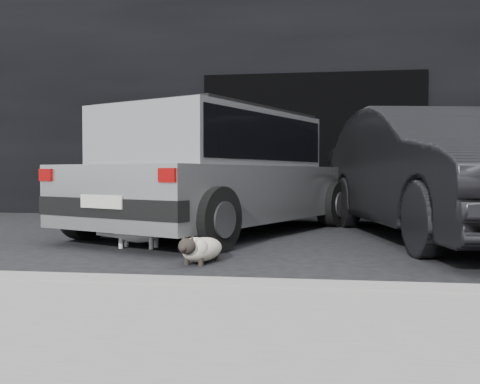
# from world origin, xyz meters

# --- Properties ---
(ground) EXTENTS (80.00, 80.00, 0.00)m
(ground) POSITION_xyz_m (0.00, 0.00, 0.00)
(ground) COLOR black
(ground) RESTS_ON ground
(building_facade) EXTENTS (34.00, 4.00, 5.00)m
(building_facade) POSITION_xyz_m (1.00, 6.00, 2.50)
(building_facade) COLOR black
(building_facade) RESTS_ON ground
(garage_opening) EXTENTS (4.00, 0.10, 2.60)m
(garage_opening) POSITION_xyz_m (1.00, 3.99, 1.30)
(garage_opening) COLOR black
(garage_opening) RESTS_ON ground
(curb) EXTENTS (18.00, 0.25, 0.12)m
(curb) POSITION_xyz_m (1.00, -2.60, 0.06)
(curb) COLOR gray
(curb) RESTS_ON ground
(sidewalk) EXTENTS (18.00, 2.20, 0.11)m
(sidewalk) POSITION_xyz_m (1.00, -3.80, 0.06)
(sidewalk) COLOR gray
(sidewalk) RESTS_ON ground
(silver_hatchback) EXTENTS (3.51, 4.70, 1.58)m
(silver_hatchback) POSITION_xyz_m (-0.20, 1.04, 0.86)
(silver_hatchback) COLOR #B3B5B8
(silver_hatchback) RESTS_ON ground
(second_car) EXTENTS (2.54, 5.03, 1.58)m
(second_car) POSITION_xyz_m (2.51, 0.74, 0.79)
(second_car) COLOR black
(second_car) RESTS_ON ground
(cat_siamese) EXTENTS (0.40, 0.78, 0.28)m
(cat_siamese) POSITION_xyz_m (0.06, -1.31, 0.12)
(cat_siamese) COLOR beige
(cat_siamese) RESTS_ON ground
(cat_white) EXTENTS (0.84, 0.32, 0.39)m
(cat_white) POSITION_xyz_m (-0.74, -0.47, 0.19)
(cat_white) COLOR silver
(cat_white) RESTS_ON ground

